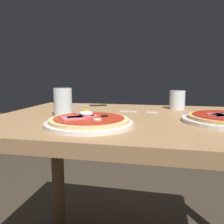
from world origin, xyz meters
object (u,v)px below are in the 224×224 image
object	(u,v)px
pizza_foreground	(89,121)
knife	(90,106)
water_glass_far	(177,101)
dining_table	(137,149)
salt_shaker	(62,103)
water_glass_near	(63,104)
fork	(135,111)

from	to	relation	value
pizza_foreground	knife	size ratio (longest dim) A/B	1.47
knife	water_glass_far	bearing A→B (deg)	-2.66
dining_table	salt_shaker	bearing A→B (deg)	165.76
water_glass_near	water_glass_far	bearing A→B (deg)	31.83
dining_table	knife	bearing A→B (deg)	135.44
dining_table	water_glass_far	xyz separation A→B (m)	(0.15, 0.24, 0.16)
pizza_foreground	dining_table	bearing A→B (deg)	54.23
dining_table	knife	distance (m)	0.40
water_glass_near	water_glass_far	size ratio (longest dim) A/B	1.24
water_glass_far	dining_table	bearing A→B (deg)	-122.25
dining_table	pizza_foreground	size ratio (longest dim) A/B	3.95
water_glass_far	fork	xyz separation A→B (m)	(-0.18, -0.13, -0.04)
dining_table	pizza_foreground	distance (m)	0.27
salt_shaker	water_glass_near	bearing A→B (deg)	-64.80
dining_table	water_glass_near	world-z (taller)	water_glass_near
fork	salt_shaker	xyz separation A→B (m)	(-0.32, -0.03, 0.03)
water_glass_near	dining_table	bearing A→B (deg)	5.68
fork	salt_shaker	size ratio (longest dim) A/B	2.35
water_glass_far	fork	distance (m)	0.22
fork	knife	size ratio (longest dim) A/B	0.84
dining_table	water_glass_far	distance (m)	0.33
pizza_foreground	water_glass_far	xyz separation A→B (m)	(0.29, 0.43, 0.03)
knife	dining_table	bearing A→B (deg)	-44.56
dining_table	knife	world-z (taller)	knife
dining_table	water_glass_far	bearing A→B (deg)	57.75
knife	salt_shaker	xyz separation A→B (m)	(-0.07, -0.18, 0.03)
pizza_foreground	water_glass_near	distance (m)	0.22
dining_table	salt_shaker	world-z (taller)	salt_shaker
dining_table	salt_shaker	xyz separation A→B (m)	(-0.34, 0.09, 0.16)
pizza_foreground	knife	distance (m)	0.47
knife	salt_shaker	bearing A→B (deg)	-111.70
salt_shaker	knife	bearing A→B (deg)	68.30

